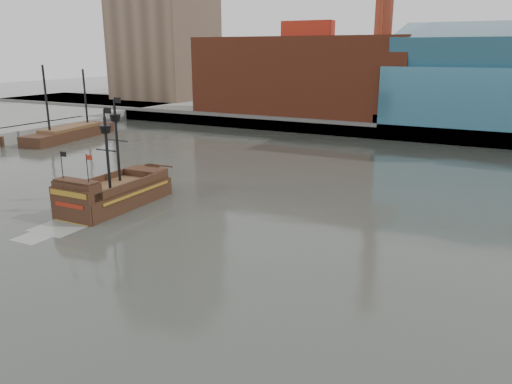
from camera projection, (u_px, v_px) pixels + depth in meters
The scene contains 6 objects.
ground at pixel (189, 304), 29.55m from camera, with size 400.00×400.00×0.00m, color #2C2F2A.
promenade_far at pixel (435, 115), 107.69m from camera, with size 220.00×60.00×2.00m, color slate.
seawall at pixel (407, 133), 82.46m from camera, with size 220.00×1.00×2.60m, color #4C4C49.
pier at pixel (0, 137), 80.72m from camera, with size 6.00×40.00×2.00m, color slate.
pirate_ship at pixel (115, 196), 47.99m from camera, with size 4.84×14.70×10.96m.
docked_vessel at pixel (70, 134), 84.60m from camera, with size 6.99×19.46×12.95m.
Camera 1 is at (15.86, -21.73, 14.48)m, focal length 35.00 mm.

